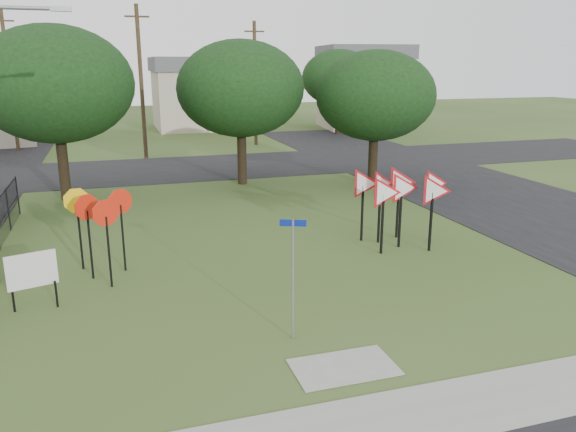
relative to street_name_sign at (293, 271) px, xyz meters
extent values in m
plane|color=#2F4A1B|center=(0.58, 0.96, -1.54)|extent=(140.00, 140.00, 0.00)
cube|color=gray|center=(0.58, -3.24, -1.53)|extent=(30.00, 1.60, 0.02)
cube|color=black|center=(12.58, 10.96, -1.53)|extent=(8.00, 50.00, 0.02)
cube|color=black|center=(0.58, 20.96, -1.53)|extent=(60.00, 8.00, 0.02)
cube|color=gray|center=(0.58, -1.44, -1.53)|extent=(2.00, 1.20, 0.02)
cylinder|color=gray|center=(0.00, 0.00, -0.22)|extent=(0.05, 0.05, 2.65)
cube|color=navy|center=(0.00, 0.00, 1.04)|extent=(0.51, 0.23, 0.14)
cube|color=black|center=(-4.15, 4.96, -0.58)|extent=(0.06, 0.06, 1.92)
cube|color=black|center=(-3.29, 5.34, -0.58)|extent=(0.06, 0.06, 1.92)
cube|color=black|center=(-3.67, 4.19, -0.58)|extent=(0.06, 0.06, 1.92)
cube|color=black|center=(-4.44, 5.82, -0.58)|extent=(0.06, 0.06, 1.92)
cube|color=black|center=(4.33, 4.47, -0.60)|extent=(0.06, 0.06, 1.88)
cube|color=black|center=(5.16, 4.89, -0.60)|extent=(0.06, 0.06, 1.88)
cube|color=black|center=(5.89, 4.26, -0.60)|extent=(0.06, 0.06, 1.88)
cube|color=black|center=(4.74, 5.52, -0.60)|extent=(0.06, 0.06, 1.88)
cube|color=black|center=(5.58, 5.83, -0.60)|extent=(0.06, 0.06, 1.88)
cube|color=black|center=(6.42, 5.10, -0.60)|extent=(0.06, 0.06, 1.88)
cube|color=black|center=(4.30, 5.86, -0.60)|extent=(0.06, 0.06, 1.88)
cube|color=black|center=(-5.89, 3.25, -1.21)|extent=(0.05, 0.05, 0.66)
cube|color=black|center=(-4.94, 3.25, -1.21)|extent=(0.05, 0.05, 0.66)
cube|color=silver|center=(-5.42, 3.25, -0.54)|extent=(1.10, 0.37, 0.85)
cylinder|color=gray|center=(-5.52, 5.36, 5.46)|extent=(2.40, 0.10, 0.10)
cube|color=gray|center=(-4.32, 5.36, 5.46)|extent=(0.50, 0.18, 0.12)
cylinder|color=#44341F|center=(-1.42, 24.96, 2.96)|extent=(0.24, 0.24, 9.00)
cube|color=#44341F|center=(-1.42, 24.96, 6.76)|extent=(1.40, 0.10, 0.10)
cylinder|color=#44341F|center=(6.58, 28.96, 2.71)|extent=(0.24, 0.24, 8.50)
cube|color=#44341F|center=(6.58, 28.96, 6.26)|extent=(1.40, 0.10, 0.10)
cylinder|color=#44341F|center=(-9.42, 30.96, 2.96)|extent=(0.24, 0.24, 9.00)
cube|color=#44341F|center=(-9.42, 30.96, 6.76)|extent=(1.40, 0.10, 0.10)
cylinder|color=black|center=(-7.02, 10.66, -0.79)|extent=(0.05, 0.05, 1.50)
cylinder|color=black|center=(-7.02, 12.96, -0.79)|extent=(0.05, 0.05, 1.50)
cube|color=#B6A893|center=(4.58, 40.96, 0.96)|extent=(8.00, 8.00, 5.00)
cube|color=#505056|center=(4.58, 40.96, 4.06)|extent=(8.40, 8.40, 1.20)
cube|color=#B6A893|center=(18.58, 36.96, 1.46)|extent=(7.91, 7.91, 6.00)
cube|color=#505056|center=(18.58, 36.96, 5.06)|extent=(8.30, 8.30, 1.20)
cylinder|color=black|center=(-5.42, 14.96, -0.23)|extent=(0.44, 0.44, 2.62)
ellipsoid|color=black|center=(-5.42, 14.96, 3.32)|extent=(6.40, 6.40, 4.80)
cylinder|color=black|center=(2.58, 15.96, -0.32)|extent=(0.44, 0.44, 2.45)
ellipsoid|color=black|center=(2.58, 15.96, 3.01)|extent=(6.00, 6.00, 4.50)
cylinder|color=black|center=(8.58, 13.96, -0.40)|extent=(0.44, 0.44, 2.27)
ellipsoid|color=black|center=(8.58, 13.96, 2.69)|extent=(5.60, 5.60, 4.20)
cylinder|color=black|center=(14.58, 32.96, -0.32)|extent=(0.44, 0.44, 2.45)
ellipsoid|color=black|center=(14.58, 32.96, 3.01)|extent=(6.00, 6.00, 4.50)
camera|label=1|loc=(-3.37, -10.38, 4.17)|focal=35.00mm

